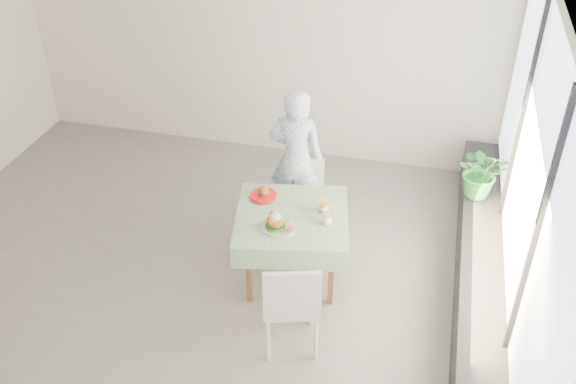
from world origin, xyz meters
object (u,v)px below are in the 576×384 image
(juice_cup_orange, at_px, (324,207))
(potted_plant, at_px, (482,172))
(cafe_table, at_px, (292,239))
(chair_near, at_px, (291,318))
(chair_far, at_px, (302,214))
(diner, at_px, (296,160))
(main_dish, at_px, (277,224))

(juice_cup_orange, relative_size, potted_plant, 0.44)
(cafe_table, relative_size, chair_near, 1.23)
(potted_plant, bearing_deg, chair_far, -165.50)
(chair_far, distance_m, diner, 0.59)
(potted_plant, bearing_deg, chair_near, -126.77)
(main_dish, distance_m, juice_cup_orange, 0.51)
(chair_far, bearing_deg, potted_plant, 14.50)
(cafe_table, bearing_deg, juice_cup_orange, 24.34)
(cafe_table, bearing_deg, chair_near, -76.72)
(diner, bearing_deg, cafe_table, 102.93)
(chair_far, distance_m, chair_near, 1.59)
(diner, bearing_deg, juice_cup_orange, 122.92)
(cafe_table, relative_size, main_dish, 3.68)
(chair_near, bearing_deg, potted_plant, 53.23)
(cafe_table, height_order, juice_cup_orange, juice_cup_orange)
(chair_far, xyz_separation_m, juice_cup_orange, (0.33, -0.56, 0.54))
(juice_cup_orange, xyz_separation_m, potted_plant, (1.45, 1.02, -0.02))
(chair_near, distance_m, main_dish, 0.86)
(diner, distance_m, main_dish, 1.11)
(cafe_table, bearing_deg, diner, 100.84)
(main_dish, bearing_deg, chair_far, 87.97)
(chair_near, relative_size, potted_plant, 1.74)
(main_dish, bearing_deg, diner, 94.34)
(diner, relative_size, juice_cup_orange, 6.38)
(main_dish, xyz_separation_m, juice_cup_orange, (0.36, 0.36, 0.00))
(cafe_table, relative_size, chair_far, 1.43)
(juice_cup_orange, height_order, potted_plant, potted_plant)
(chair_far, bearing_deg, chair_near, -80.65)
(diner, xyz_separation_m, main_dish, (0.08, -1.11, -0.01))
(cafe_table, bearing_deg, main_dish, -109.46)
(cafe_table, distance_m, main_dish, 0.42)
(chair_near, relative_size, diner, 0.61)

